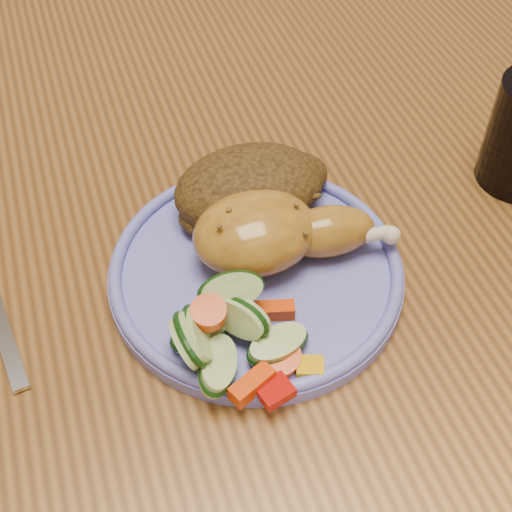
# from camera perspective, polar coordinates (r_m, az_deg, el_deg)

# --- Properties ---
(dining_table) EXTENTS (0.90, 1.40, 0.75)m
(dining_table) POSITION_cam_1_polar(r_m,az_deg,el_deg) (0.69, 0.65, -0.15)
(dining_table) COLOR brown
(dining_table) RESTS_ON ground
(chair_far) EXTENTS (0.42, 0.42, 0.91)m
(chair_far) POSITION_cam_1_polar(r_m,az_deg,el_deg) (1.27, -8.98, 15.28)
(chair_far) COLOR #4C2D16
(chair_far) RESTS_ON ground
(plate) EXTENTS (0.23, 0.23, 0.01)m
(plate) POSITION_cam_1_polar(r_m,az_deg,el_deg) (0.56, -0.00, -1.41)
(plate) COLOR #686BD2
(plate) RESTS_ON dining_table
(plate_rim) EXTENTS (0.23, 0.23, 0.01)m
(plate_rim) POSITION_cam_1_polar(r_m,az_deg,el_deg) (0.55, -0.00, -0.68)
(plate_rim) COLOR #686BD2
(plate_rim) RESTS_ON plate
(chicken_leg) EXTENTS (0.16, 0.08, 0.05)m
(chicken_leg) POSITION_cam_1_polar(r_m,az_deg,el_deg) (0.55, 1.36, 1.92)
(chicken_leg) COLOR #AF7924
(chicken_leg) RESTS_ON plate
(rice_pilaf) EXTENTS (0.13, 0.09, 0.05)m
(rice_pilaf) POSITION_cam_1_polar(r_m,az_deg,el_deg) (0.59, -0.32, 5.45)
(rice_pilaf) COLOR #4D3413
(rice_pilaf) RESTS_ON plate
(vegetable_pile) EXTENTS (0.10, 0.10, 0.05)m
(vegetable_pile) POSITION_cam_1_polar(r_m,az_deg,el_deg) (0.50, -2.29, -6.28)
(vegetable_pile) COLOR #A50A05
(vegetable_pile) RESTS_ON plate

